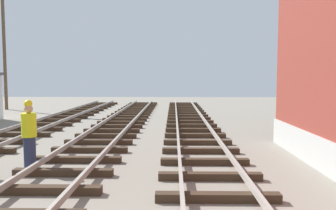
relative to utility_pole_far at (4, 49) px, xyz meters
name	(u,v)px	position (x,y,z in m)	size (l,w,h in m)	color
utility_pole_far	(4,49)	(0.00, 0.00, 0.00)	(1.80, 0.24, 8.92)	brown
track_worker_foreground	(29,134)	(8.94, -16.61, -3.73)	(0.40, 0.40, 1.87)	#262D4C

